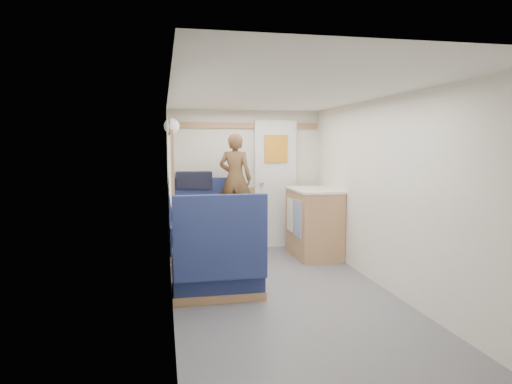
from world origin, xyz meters
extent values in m
plane|color=#515156|center=(0.00, 0.00, 0.00)|extent=(4.50, 4.50, 0.00)
plane|color=silver|center=(0.00, 0.00, 2.00)|extent=(4.50, 4.50, 0.00)
cube|color=silver|center=(0.00, 2.25, 1.00)|extent=(2.20, 0.02, 2.00)
cube|color=silver|center=(-1.10, 0.00, 1.00)|extent=(0.02, 4.50, 2.00)
cube|color=silver|center=(1.10, 0.00, 1.00)|extent=(0.02, 4.50, 2.00)
cube|color=#A17749|center=(0.00, 2.23, 0.85)|extent=(2.15, 0.02, 0.08)
cube|color=#A17749|center=(0.00, 2.23, 1.78)|extent=(2.15, 0.02, 0.08)
cube|color=#B4B99D|center=(-1.08, 1.00, 1.25)|extent=(0.04, 1.30, 0.72)
cube|color=white|center=(0.45, 2.22, 0.93)|extent=(0.62, 0.04, 1.86)
cube|color=gold|center=(0.45, 2.19, 1.45)|extent=(0.34, 0.03, 0.40)
cylinder|color=silver|center=(0.23, 2.17, 0.95)|extent=(0.04, 0.10, 0.04)
cube|color=white|center=(-0.65, 1.00, 0.70)|extent=(0.62, 0.92, 0.04)
cylinder|color=silver|center=(-0.65, 1.00, 0.35)|extent=(0.08, 0.08, 0.66)
cylinder|color=silver|center=(-0.65, 1.00, 0.01)|extent=(0.36, 0.36, 0.03)
cube|color=navy|center=(-0.65, 1.80, 0.23)|extent=(0.88, 0.50, 0.45)
cube|color=navy|center=(-0.65, 2.08, 0.65)|extent=(0.88, 0.10, 0.80)
cube|color=#A17749|center=(-0.65, 1.80, 0.04)|extent=(0.90, 0.52, 0.08)
cube|color=navy|center=(-0.65, 0.20, 0.23)|extent=(0.88, 0.50, 0.45)
cube|color=navy|center=(-0.65, -0.08, 0.65)|extent=(0.88, 0.10, 0.80)
cube|color=#A17749|center=(-0.65, 0.20, 0.04)|extent=(0.90, 0.52, 0.08)
cube|color=#A17749|center=(-0.65, 2.12, 0.88)|extent=(0.90, 0.14, 0.04)
sphere|color=white|center=(-1.04, 1.85, 1.75)|extent=(0.20, 0.20, 0.20)
cube|color=#A17749|center=(0.82, 1.55, 0.45)|extent=(0.54, 0.90, 0.90)
cube|color=silver|center=(0.82, 1.55, 0.91)|extent=(0.56, 0.92, 0.03)
cube|color=#5972B2|center=(0.54, 1.37, 0.55)|extent=(0.01, 0.30, 0.48)
cube|color=silver|center=(0.54, 1.73, 0.55)|extent=(0.01, 0.28, 0.44)
imported|color=brown|center=(-0.22, 1.77, 1.06)|extent=(0.52, 0.44, 1.21)
cube|color=black|center=(-0.74, 2.12, 1.02)|extent=(0.50, 0.25, 0.24)
cube|color=white|center=(-0.62, 0.66, 0.73)|extent=(0.38, 0.44, 0.02)
sphere|color=orange|center=(-0.49, 0.80, 0.77)|extent=(0.07, 0.07, 0.07)
cube|color=#E5D384|center=(-0.50, 0.74, 0.76)|extent=(0.12, 0.10, 0.04)
cylinder|color=white|center=(-0.73, 1.04, 0.72)|extent=(0.06, 0.06, 0.01)
cylinder|color=white|center=(-0.73, 1.04, 0.78)|extent=(0.01, 0.01, 0.10)
sphere|color=#4A0711|center=(-0.73, 1.04, 0.85)|extent=(0.08, 0.08, 0.08)
cylinder|color=white|center=(-0.73, 0.62, 0.77)|extent=(0.06, 0.06, 0.10)
cylinder|color=white|center=(-0.71, 1.29, 0.78)|extent=(0.07, 0.07, 0.11)
cylinder|color=#955A15|center=(-0.53, 0.99, 0.77)|extent=(0.06, 0.06, 0.09)
cylinder|color=black|center=(-0.67, 1.17, 0.77)|extent=(0.04, 0.04, 0.09)
cylinder|color=white|center=(-0.67, 1.01, 0.77)|extent=(0.04, 0.04, 0.10)
cube|color=brown|center=(-0.43, 1.36, 0.77)|extent=(0.15, 0.24, 0.09)
camera|label=1|loc=(-1.16, -4.25, 1.52)|focal=32.00mm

